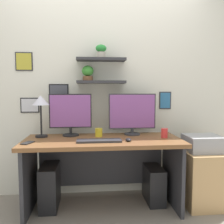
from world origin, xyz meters
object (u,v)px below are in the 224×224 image
(desk, at_px, (103,157))
(monitor_left, at_px, (71,113))
(desk_lamp, at_px, (41,104))
(coffee_mug, at_px, (99,132))
(computer_tower_left, at_px, (50,186))
(computer_tower_right, at_px, (154,184))
(monitor_right, at_px, (132,113))
(keyboard, at_px, (99,141))
(cell_phone, at_px, (28,143))
(pen_cup, at_px, (164,133))
(printer, at_px, (203,143))
(drawer_cabinet, at_px, (202,177))
(computer_mouse, at_px, (128,140))

(desk, height_order, monitor_left, monitor_left)
(desk_lamp, height_order, coffee_mug, desk_lamp)
(computer_tower_left, height_order, computer_tower_right, computer_tower_left)
(monitor_left, distance_m, computer_tower_left, 0.81)
(monitor_right, xyz_separation_m, keyboard, (-0.39, -0.35, -0.24))
(computer_tower_left, relative_size, computer_tower_right, 1.15)
(computer_tower_right, bearing_deg, monitor_left, 173.45)
(cell_phone, distance_m, pen_cup, 1.40)
(coffee_mug, bearing_deg, computer_tower_left, -172.38)
(computer_tower_left, bearing_deg, keyboard, -21.67)
(desk_lamp, xyz_separation_m, computer_tower_left, (0.09, -0.09, -0.88))
(desk_lamp, height_order, computer_tower_left, desk_lamp)
(pen_cup, xyz_separation_m, computer_tower_left, (-1.23, 0.07, -0.57))
(monitor_left, xyz_separation_m, printer, (1.44, -0.21, -0.32))
(drawer_cabinet, distance_m, computer_tower_right, 0.54)
(keyboard, bearing_deg, computer_tower_left, 158.33)
(pen_cup, relative_size, drawer_cabinet, 0.17)
(desk, height_order, computer_tower_right, desk)
(desk_lamp, xyz_separation_m, cell_phone, (-0.07, -0.31, -0.35))
(coffee_mug, xyz_separation_m, pen_cup, (0.70, -0.14, 0.01))
(computer_mouse, distance_m, pen_cup, 0.44)
(computer_mouse, height_order, desk_lamp, desk_lamp)
(monitor_right, relative_size, computer_mouse, 5.95)
(monitor_right, distance_m, computer_mouse, 0.43)
(monitor_left, xyz_separation_m, computer_tower_left, (-0.22, -0.14, -0.77))
(keyboard, relative_size, computer_tower_left, 0.96)
(desk_lamp, distance_m, pen_cup, 1.36)
(coffee_mug, height_order, computer_tower_left, coffee_mug)
(desk_lamp, height_order, printer, desk_lamp)
(cell_phone, bearing_deg, monitor_left, 64.78)
(computer_mouse, relative_size, computer_tower_right, 0.22)
(cell_phone, relative_size, coffee_mug, 1.56)
(printer, relative_size, computer_tower_right, 0.95)
(drawer_cabinet, bearing_deg, computer_tower_left, 177.49)
(monitor_right, relative_size, keyboard, 1.22)
(desk, xyz_separation_m, printer, (1.09, -0.05, 0.14))
(computer_tower_right, bearing_deg, computer_tower_left, -178.24)
(drawer_cabinet, height_order, computer_tower_right, drawer_cabinet)
(monitor_right, distance_m, computer_tower_right, 0.84)
(desk_lamp, bearing_deg, computer_mouse, -18.26)
(pen_cup, xyz_separation_m, computer_tower_right, (-0.08, 0.10, -0.60))
(drawer_cabinet, distance_m, printer, 0.38)
(monitor_left, bearing_deg, coffee_mug, -12.85)
(computer_tower_right, bearing_deg, printer, -11.86)
(computer_mouse, bearing_deg, cell_phone, -179.63)
(computer_mouse, distance_m, computer_tower_right, 0.70)
(pen_cup, bearing_deg, printer, -0.63)
(pen_cup, distance_m, computer_tower_left, 1.36)
(drawer_cabinet, bearing_deg, keyboard, -173.27)
(computer_tower_left, xyz_separation_m, computer_tower_right, (1.15, 0.04, -0.03))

